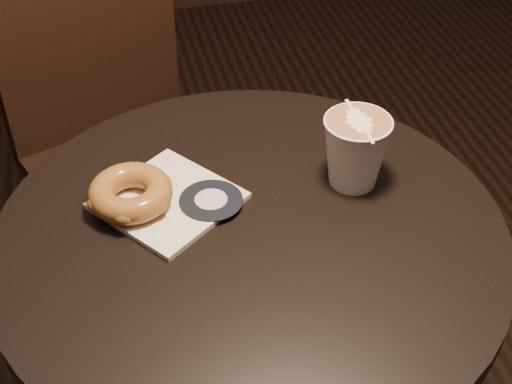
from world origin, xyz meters
TOP-DOWN VIEW (x-y plane):
  - cafe_table at (0.00, 0.00)m, footprint 0.70×0.70m
  - chair at (-0.16, 0.62)m, footprint 0.53×0.53m
  - pastry_bag at (-0.10, 0.08)m, footprint 0.23×0.23m
  - doughnut at (-0.15, 0.08)m, footprint 0.12×0.12m
  - latte_cup at (0.17, 0.06)m, footprint 0.10×0.10m

SIDE VIEW (x-z plane):
  - cafe_table at x=0.00m, z-range 0.18..0.93m
  - chair at x=-0.16m, z-range 0.06..1.08m
  - pastry_bag at x=-0.10m, z-range 0.75..0.76m
  - doughnut at x=-0.15m, z-range 0.76..0.80m
  - latte_cup at x=0.17m, z-range 0.75..0.86m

